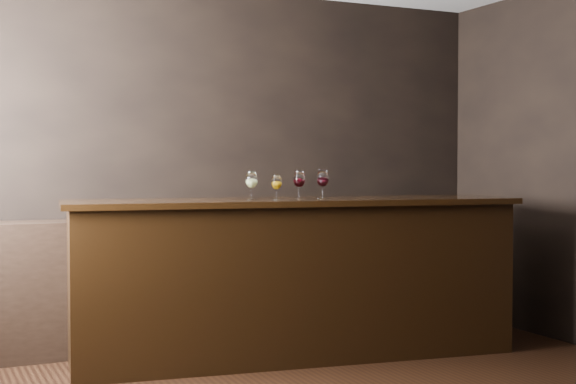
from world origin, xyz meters
name	(u,v)px	position (x,y,z in m)	size (l,w,h in m)	color
room_shell	(287,88)	(-0.23, 0.11, 1.81)	(5.02, 4.52, 2.81)	black
bar_counter	(295,281)	(0.37, 1.29, 0.55)	(3.15, 0.68, 1.10)	black
bar_top	(295,202)	(0.37, 1.29, 1.12)	(3.25, 0.75, 0.04)	black
back_bar_shelf	(121,285)	(-0.72, 2.03, 0.49)	(2.72, 0.40, 0.98)	black
glass_white	(252,180)	(0.04, 1.29, 1.28)	(0.09, 0.09, 0.20)	white
glass_amber	(277,183)	(0.22, 1.28, 1.26)	(0.07, 0.07, 0.17)	white
glass_red_a	(299,180)	(0.40, 1.29, 1.28)	(0.09, 0.09, 0.20)	white
glass_red_b	(323,179)	(0.59, 1.28, 1.28)	(0.09, 0.09, 0.21)	white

